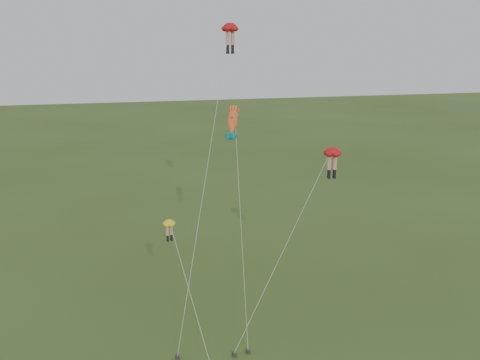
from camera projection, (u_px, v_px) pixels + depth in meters
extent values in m
plane|color=#354A1A|center=(220.00, 351.00, 37.01)|extent=(300.00, 300.00, 0.00)
ellipsoid|color=red|center=(230.00, 27.00, 44.31)|extent=(1.74, 1.74, 0.74)
cylinder|color=#DC9882|center=(228.00, 38.00, 44.45)|extent=(0.33, 0.33, 1.12)
cylinder|color=black|center=(228.00, 48.00, 44.67)|extent=(0.26, 0.26, 0.56)
cube|color=black|center=(228.00, 53.00, 44.76)|extent=(0.25, 0.36, 0.16)
cylinder|color=#DC9882|center=(233.00, 38.00, 44.63)|extent=(0.33, 0.33, 1.12)
cylinder|color=black|center=(233.00, 48.00, 44.85)|extent=(0.26, 0.26, 0.56)
cube|color=black|center=(233.00, 53.00, 44.95)|extent=(0.25, 0.36, 0.16)
cylinder|color=silver|center=(206.00, 172.00, 40.16)|extent=(6.73, 13.15, 22.01)
cube|color=black|center=(177.00, 357.00, 36.13)|extent=(0.25, 0.35, 0.24)
ellipsoid|color=red|center=(333.00, 152.00, 37.30)|extent=(1.43, 1.43, 0.66)
cylinder|color=#DC9882|center=(329.00, 163.00, 37.47)|extent=(0.29, 0.29, 1.01)
cylinder|color=black|center=(329.00, 173.00, 37.67)|extent=(0.23, 0.23, 0.50)
cube|color=black|center=(329.00, 177.00, 37.76)|extent=(0.19, 0.31, 0.15)
cylinder|color=#DC9882|center=(335.00, 162.00, 37.53)|extent=(0.29, 0.29, 1.01)
cylinder|color=black|center=(334.00, 173.00, 37.73)|extent=(0.23, 0.23, 0.50)
cube|color=black|center=(334.00, 177.00, 37.81)|extent=(0.19, 0.31, 0.15)
cylinder|color=silver|center=(284.00, 249.00, 36.82)|extent=(7.75, 2.73, 13.45)
cube|color=black|center=(234.00, 354.00, 36.45)|extent=(0.25, 0.35, 0.24)
ellipsoid|color=yellow|center=(169.00, 223.00, 35.14)|extent=(1.07, 1.07, 0.44)
cylinder|color=#DC9882|center=(167.00, 230.00, 35.21)|extent=(0.19, 0.19, 0.67)
cylinder|color=black|center=(168.00, 238.00, 35.34)|extent=(0.15, 0.15, 0.33)
cube|color=black|center=(168.00, 241.00, 35.40)|extent=(0.15, 0.22, 0.10)
cylinder|color=#DC9882|center=(171.00, 230.00, 35.33)|extent=(0.19, 0.19, 0.67)
cylinder|color=black|center=(171.00, 237.00, 35.46)|extent=(0.15, 0.15, 0.33)
cube|color=black|center=(172.00, 240.00, 35.52)|extent=(0.15, 0.22, 0.10)
cylinder|color=silver|center=(191.00, 298.00, 34.30)|extent=(2.09, 4.76, 9.27)
ellipsoid|color=orange|center=(233.00, 119.00, 41.42)|extent=(1.72, 2.65, 2.54)
sphere|color=orange|center=(233.00, 119.00, 41.42)|extent=(1.29, 1.51, 1.27)
cone|color=#127B7A|center=(233.00, 119.00, 41.42)|extent=(1.08, 1.38, 1.20)
cone|color=#127B7A|center=(233.00, 119.00, 41.42)|extent=(1.08, 1.38, 1.20)
cone|color=#127B7A|center=(233.00, 119.00, 41.42)|extent=(0.61, 0.77, 0.67)
cone|color=#127B7A|center=(233.00, 119.00, 41.42)|extent=(0.61, 0.77, 0.67)
cone|color=red|center=(233.00, 119.00, 41.42)|extent=(0.65, 0.78, 0.66)
cylinder|color=silver|center=(240.00, 228.00, 39.11)|extent=(1.01, 8.78, 14.70)
cube|color=black|center=(248.00, 351.00, 36.82)|extent=(0.25, 0.35, 0.24)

